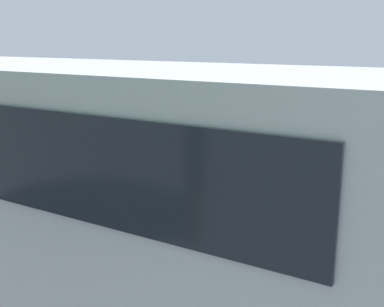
# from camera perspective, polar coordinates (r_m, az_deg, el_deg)

# --- Properties ---
(ground_plane) EXTENTS (80.00, 80.00, 0.00)m
(ground_plane) POSITION_cam_1_polar(r_m,az_deg,el_deg) (9.73, 8.08, -8.02)
(ground_plane) COLOR #4C4C51
(tour_bus) EXTENTS (9.25, 2.61, 3.25)m
(tour_bus) POSITION_cam_1_polar(r_m,az_deg,el_deg) (6.59, -14.84, -3.77)
(tour_bus) COLOR #B7BABF
(tour_bus) RESTS_ON ground_plane
(spectator_far_left) EXTENTS (0.58, 0.36, 1.69)m
(spectator_far_left) POSITION_cam_1_polar(r_m,az_deg,el_deg) (8.02, 10.83, -5.24)
(spectator_far_left) COLOR black
(spectator_far_left) RESTS_ON ground_plane
(spectator_left) EXTENTS (0.58, 0.36, 1.80)m
(spectator_left) POSITION_cam_1_polar(r_m,az_deg,el_deg) (8.40, 4.84, -3.63)
(spectator_left) COLOR #473823
(spectator_left) RESTS_ON ground_plane
(spectator_centre) EXTENTS (0.58, 0.37, 1.80)m
(spectator_centre) POSITION_cam_1_polar(r_m,az_deg,el_deg) (8.90, 0.05, -2.61)
(spectator_centre) COLOR black
(spectator_centre) RESTS_ON ground_plane
(spectator_right) EXTENTS (0.58, 0.35, 1.70)m
(spectator_right) POSITION_cam_1_polar(r_m,az_deg,el_deg) (9.28, -6.16, -2.46)
(spectator_right) COLOR #473823
(spectator_right) RESTS_ON ground_plane
(parked_motorcycle_silver) EXTENTS (2.05, 0.58, 0.99)m
(parked_motorcycle_silver) POSITION_cam_1_polar(r_m,az_deg,el_deg) (9.26, -11.43, -6.11)
(parked_motorcycle_silver) COLOR black
(parked_motorcycle_silver) RESTS_ON ground_plane
(parked_motorcycle_blue) EXTENTS (2.03, 0.71, 0.99)m
(parked_motorcycle_blue) POSITION_cam_1_polar(r_m,az_deg,el_deg) (7.79, 3.60, -9.70)
(parked_motorcycle_blue) COLOR black
(parked_motorcycle_blue) RESTS_ON ground_plane
(stunt_motorcycle) EXTENTS (2.05, 0.62, 1.23)m
(stunt_motorcycle) POSITION_cam_1_polar(r_m,az_deg,el_deg) (13.78, -5.09, 1.18)
(stunt_motorcycle) COLOR black
(stunt_motorcycle) RESTS_ON ground_plane
(traffic_cone) EXTENTS (0.34, 0.34, 0.63)m
(traffic_cone) POSITION_cam_1_polar(r_m,az_deg,el_deg) (12.79, 7.76, -1.29)
(traffic_cone) COLOR orange
(traffic_cone) RESTS_ON ground_plane
(bay_line_a) EXTENTS (0.30, 4.31, 0.01)m
(bay_line_a) POSITION_cam_1_polar(r_m,az_deg,el_deg) (10.73, 18.65, -6.52)
(bay_line_a) COLOR white
(bay_line_a) RESTS_ON ground_plane
(bay_line_b) EXTENTS (0.33, 4.91, 0.01)m
(bay_line_b) POSITION_cam_1_polar(r_m,az_deg,el_deg) (11.45, 6.68, -4.61)
(bay_line_b) COLOR white
(bay_line_b) RESTS_ON ground_plane
(bay_line_c) EXTENTS (0.28, 3.86, 0.01)m
(bay_line_c) POSITION_cam_1_polar(r_m,az_deg,el_deg) (12.61, -3.42, -2.82)
(bay_line_c) COLOR white
(bay_line_c) RESTS_ON ground_plane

